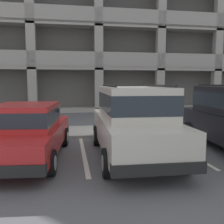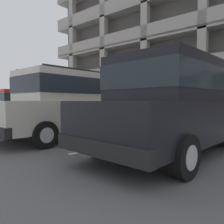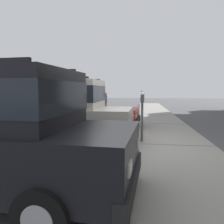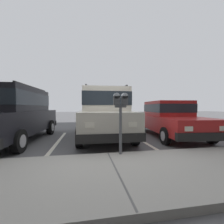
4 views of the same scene
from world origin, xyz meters
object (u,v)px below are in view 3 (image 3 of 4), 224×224
object	(u,v)px
red_sedan	(85,110)
parking_meter_far	(142,97)
parking_meter_near	(142,105)
silver_suv	(55,109)

from	to	relation	value
red_sedan	parking_meter_far	world-z (taller)	parking_meter_far
red_sedan	parking_meter_far	bearing A→B (deg)	149.54
red_sedan	parking_meter_near	bearing A→B (deg)	47.08
red_sedan	parking_meter_far	xyz separation A→B (m)	(-3.43, 2.48, 0.43)
silver_suv	parking_meter_near	bearing A→B (deg)	93.71
silver_suv	parking_meter_near	xyz separation A→B (m)	(-0.09, 2.69, 0.15)
silver_suv	parking_meter_far	bearing A→B (deg)	158.59
silver_suv	parking_meter_far	size ratio (longest dim) A/B	3.18
silver_suv	red_sedan	distance (m)	2.89
red_sedan	parking_meter_far	distance (m)	4.25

